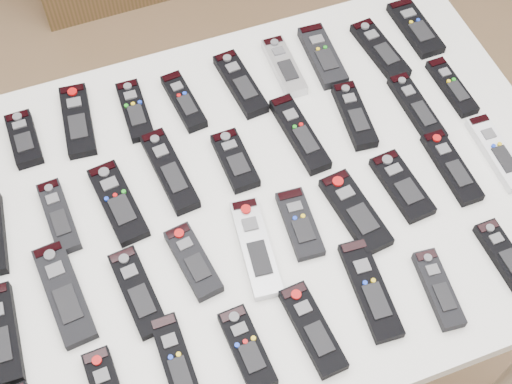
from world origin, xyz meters
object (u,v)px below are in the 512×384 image
object	(u,v)px
remote_27	(451,167)
remote_9	(415,28)
remote_6	(284,67)
remote_22	(193,261)
remote_11	(59,216)
remote_21	(138,292)
table	(256,212)
remote_7	(322,56)
remote_24	(300,224)
remote_34	(370,290)
remote_35	(438,289)
remote_36	(504,255)
remote_3	(135,111)
remote_28	(497,152)
remote_1	(24,139)
remote_16	(354,115)
remote_33	(313,329)
remote_18	(452,87)
remote_12	(118,203)
remote_19	(0,335)
remote_5	(240,84)
remote_25	(355,212)
remote_13	(170,171)
remote_15	(300,134)
remote_2	(78,121)
remote_4	(184,101)
remote_20	(64,293)
remote_31	(177,363)
remote_14	(235,160)
remote_23	(256,247)
remote_26	(402,186)

from	to	relation	value
remote_27	remote_9	bearing A→B (deg)	73.05
remote_6	remote_22	bearing A→B (deg)	-129.79
remote_11	remote_21	world-z (taller)	remote_11
remote_22	remote_6	bearing A→B (deg)	41.21
table	remote_7	xyz separation A→B (m)	(0.27, 0.29, 0.07)
remote_24	remote_34	size ratio (longest dim) A/B	0.75
remote_24	remote_7	bearing A→B (deg)	65.27
remote_35	remote_36	size ratio (longest dim) A/B	1.05
remote_9	remote_24	xyz separation A→B (m)	(-0.45, -0.39, -0.00)
remote_3	remote_28	world-z (taller)	remote_28
remote_1	remote_24	xyz separation A→B (m)	(0.46, -0.38, -0.00)
remote_6	remote_16	xyz separation A→B (m)	(0.09, -0.18, 0.00)
remote_34	table	bearing A→B (deg)	118.99
remote_33	remote_18	bearing A→B (deg)	34.83
remote_1	remote_35	world-z (taller)	same
remote_12	remote_19	bearing A→B (deg)	-150.52
remote_5	remote_25	world-z (taller)	remote_5
remote_9	remote_36	xyz separation A→B (m)	(-0.12, -0.58, 0.00)
remote_13	remote_15	world-z (taller)	same
remote_13	remote_22	distance (m)	0.21
remote_11	table	bearing A→B (deg)	-16.26
table	remote_9	size ratio (longest dim) A/B	7.27
remote_2	remote_7	size ratio (longest dim) A/B	1.04
remote_4	remote_20	size ratio (longest dim) A/B	0.76
remote_13	remote_5	bearing A→B (deg)	32.83
remote_25	remote_31	size ratio (longest dim) A/B	1.03
remote_14	remote_20	world-z (taller)	same
remote_7	remote_12	xyz separation A→B (m)	(-0.52, -0.21, -0.00)
remote_7	remote_14	world-z (taller)	remote_7
remote_2	remote_36	distance (m)	0.89
remote_5	remote_18	world-z (taller)	remote_5
remote_19	remote_21	size ratio (longest dim) A/B	1.05
table	remote_18	size ratio (longest dim) A/B	7.87
remote_12	remote_23	size ratio (longest dim) A/B	0.90
remote_33	remote_22	bearing A→B (deg)	123.66
remote_18	remote_20	world-z (taller)	remote_20
remote_1	remote_5	bearing A→B (deg)	-2.70
remote_2	remote_34	xyz separation A→B (m)	(0.41, -0.57, 0.00)
remote_12	remote_16	size ratio (longest dim) A/B	1.11
remote_2	remote_28	size ratio (longest dim) A/B	0.99
remote_2	remote_19	xyz separation A→B (m)	(-0.23, -0.42, 0.00)
remote_25	remote_33	xyz separation A→B (m)	(-0.17, -0.19, 0.00)
remote_20	remote_24	xyz separation A→B (m)	(0.45, -0.01, -0.00)
remote_22	remote_31	distance (m)	0.19
remote_14	remote_35	size ratio (longest dim) A/B	0.93
remote_7	remote_22	bearing A→B (deg)	-135.04
remote_4	remote_26	world-z (taller)	remote_4
remote_5	remote_9	distance (m)	0.44
remote_6	remote_24	xyz separation A→B (m)	(-0.12, -0.38, -0.00)
remote_20	remote_23	bearing A→B (deg)	-10.71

